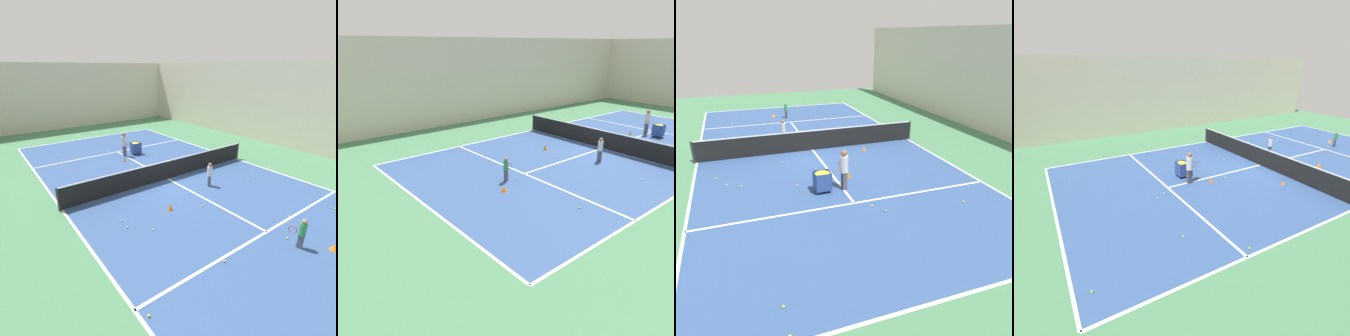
% 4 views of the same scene
% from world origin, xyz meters
% --- Properties ---
extents(ground_plane, '(36.39, 36.39, 0.00)m').
position_xyz_m(ground_plane, '(0.00, 0.00, 0.00)').
color(ground_plane, '#477F56').
extents(court_playing_area, '(11.20, 22.22, 0.00)m').
position_xyz_m(court_playing_area, '(0.00, 0.00, 0.00)').
color(court_playing_area, '#335189').
rests_on(court_playing_area, ground).
extents(line_baseline_near, '(11.20, 0.10, 0.00)m').
position_xyz_m(line_baseline_near, '(0.00, -11.11, 0.01)').
color(line_baseline_near, white).
rests_on(line_baseline_near, ground).
extents(line_sideline_left, '(0.10, 22.22, 0.00)m').
position_xyz_m(line_sideline_left, '(-5.60, 0.00, 0.01)').
color(line_sideline_left, white).
rests_on(line_sideline_left, ground).
extents(line_service_near, '(11.20, 0.10, 0.00)m').
position_xyz_m(line_service_near, '(0.00, -6.11, 0.01)').
color(line_service_near, white).
rests_on(line_service_near, ground).
extents(line_service_far, '(11.20, 0.10, 0.00)m').
position_xyz_m(line_service_far, '(0.00, 6.11, 0.01)').
color(line_service_far, white).
rests_on(line_service_far, ground).
extents(line_centre_service, '(0.10, 12.22, 0.00)m').
position_xyz_m(line_centre_service, '(0.00, 0.00, 0.01)').
color(line_centre_service, white).
rests_on(line_centre_service, ground).
extents(hall_enclosure_left, '(0.15, 32.69, 6.08)m').
position_xyz_m(hall_enclosure_left, '(-10.76, 0.00, 3.04)').
color(hall_enclosure_left, beige).
rests_on(hall_enclosure_left, ground).
extents(tennis_net, '(11.50, 0.10, 1.07)m').
position_xyz_m(tennis_net, '(0.00, 0.00, 0.55)').
color(tennis_net, '#2D2D33').
rests_on(tennis_net, ground).
extents(player_near_baseline, '(0.27, 0.55, 1.11)m').
position_xyz_m(player_near_baseline, '(0.08, -7.28, 0.63)').
color(player_near_baseline, '#4C4C56').
rests_on(player_near_baseline, ground).
extents(coach_at_net, '(0.34, 0.65, 1.63)m').
position_xyz_m(coach_at_net, '(-0.03, 4.90, 0.93)').
color(coach_at_net, '#4C4C56').
rests_on(coach_at_net, ground).
extents(child_midcourt, '(0.34, 0.34, 1.25)m').
position_xyz_m(child_midcourt, '(1.16, -1.95, 0.71)').
color(child_midcourt, '#4C4C56').
rests_on(child_midcourt, ground).
extents(ball_cart, '(0.63, 0.53, 0.84)m').
position_xyz_m(ball_cart, '(0.82, 4.85, 0.60)').
color(ball_cart, '#2D478C').
rests_on(ball_cart, ground).
extents(training_cone_0, '(0.27, 0.27, 0.22)m').
position_xyz_m(training_cone_0, '(0.88, -8.05, 0.11)').
color(training_cone_0, orange).
rests_on(training_cone_0, ground).
extents(training_cone_1, '(0.22, 0.22, 0.30)m').
position_xyz_m(training_cone_1, '(-1.91, -2.72, 0.15)').
color(training_cone_1, orange).
rests_on(training_cone_1, ground).
extents(training_cone_2, '(0.18, 0.18, 0.30)m').
position_xyz_m(training_cone_2, '(-0.57, 3.94, 0.15)').
color(training_cone_2, orange).
rests_on(training_cone_2, ground).
extents(training_cone_3, '(0.19, 0.19, 0.21)m').
position_xyz_m(training_cone_3, '(-2.50, 0.95, 0.11)').
color(training_cone_3, orange).
rests_on(training_cone_3, ground).
extents(tennis_ball_0, '(0.07, 0.07, 0.07)m').
position_xyz_m(tennis_ball_0, '(1.65, 4.04, 0.04)').
color(tennis_ball_0, yellow).
rests_on(tennis_ball_0, ground).
extents(tennis_ball_1, '(0.07, 0.07, 0.07)m').
position_xyz_m(tennis_ball_1, '(0.20, -6.80, 0.04)').
color(tennis_ball_1, yellow).
rests_on(tennis_ball_1, ground).
extents(tennis_ball_3, '(0.07, 0.07, 0.07)m').
position_xyz_m(tennis_ball_3, '(-0.60, -3.34, 0.04)').
color(tennis_ball_3, yellow).
rests_on(tennis_ball_3, ground).
extents(tennis_ball_4, '(0.07, 0.07, 0.07)m').
position_xyz_m(tennis_ball_4, '(-3.31, -3.53, 0.04)').
color(tennis_ball_4, yellow).
rests_on(tennis_ball_4, ground).
extents(tennis_ball_5, '(0.07, 0.07, 0.07)m').
position_xyz_m(tennis_ball_5, '(-5.69, -11.42, 0.04)').
color(tennis_ball_5, yellow).
rests_on(tennis_ball_5, ground).
extents(tennis_ball_6, '(0.07, 0.07, 0.07)m').
position_xyz_m(tennis_ball_6, '(-5.41, -6.48, 0.04)').
color(tennis_ball_6, yellow).
rests_on(tennis_ball_6, ground).
extents(tennis_ball_7, '(0.07, 0.07, 0.07)m').
position_xyz_m(tennis_ball_7, '(1.62, -6.05, 0.04)').
color(tennis_ball_7, yellow).
rests_on(tennis_ball_7, ground).
extents(tennis_ball_8, '(0.07, 0.07, 0.07)m').
position_xyz_m(tennis_ball_8, '(3.91, -2.68, 0.04)').
color(tennis_ball_8, yellow).
rests_on(tennis_ball_8, ground).
extents(tennis_ball_10, '(0.07, 0.07, 0.07)m').
position_xyz_m(tennis_ball_10, '(-4.02, -2.83, 0.04)').
color(tennis_ball_10, yellow).
rests_on(tennis_ball_10, ground).
extents(tennis_ball_11, '(0.07, 0.07, 0.07)m').
position_xyz_m(tennis_ball_11, '(3.79, -6.88, 0.04)').
color(tennis_ball_11, yellow).
rests_on(tennis_ball_11, ground).
extents(tennis_ball_12, '(0.07, 0.07, 0.07)m').
position_xyz_m(tennis_ball_12, '(-4.60, 10.64, 0.04)').
color(tennis_ball_12, yellow).
rests_on(tennis_ball_12, ground).
extents(tennis_ball_14, '(0.07, 0.07, 0.07)m').
position_xyz_m(tennis_ball_14, '(-0.50, 3.00, 0.04)').
color(tennis_ball_14, yellow).
rests_on(tennis_ball_14, ground).
extents(tennis_ball_16, '(0.07, 0.07, 0.07)m').
position_xyz_m(tennis_ball_16, '(-3.97, -2.28, 0.04)').
color(tennis_ball_16, yellow).
rests_on(tennis_ball_16, ground).
extents(tennis_ball_17, '(0.07, 0.07, 0.07)m').
position_xyz_m(tennis_ball_17, '(-0.50, 6.56, 0.04)').
color(tennis_ball_17, yellow).
rests_on(tennis_ball_17, ground).
extents(tennis_ball_18, '(0.07, 0.07, 0.07)m').
position_xyz_m(tennis_ball_18, '(-3.73, 7.37, 0.04)').
color(tennis_ball_18, yellow).
rests_on(tennis_ball_18, ground).
extents(tennis_ball_19, '(0.07, 0.07, 0.07)m').
position_xyz_m(tennis_ball_19, '(-5.34, 5.78, 0.04)').
color(tennis_ball_19, yellow).
rests_on(tennis_ball_19, ground).
extents(tennis_ball_20, '(0.07, 0.07, 0.07)m').
position_xyz_m(tennis_ball_20, '(-0.80, 7.02, 0.04)').
color(tennis_ball_20, yellow).
rests_on(tennis_ball_20, ground).
extents(tennis_ball_21, '(0.07, 0.07, 0.07)m').
position_xyz_m(tennis_ball_21, '(1.80, 1.30, 0.04)').
color(tennis_ball_21, yellow).
rests_on(tennis_ball_21, ground).
extents(tennis_ball_23, '(0.07, 0.07, 0.07)m').
position_xyz_m(tennis_ball_23, '(-2.47, -6.27, 0.04)').
color(tennis_ball_23, yellow).
rests_on(tennis_ball_23, ground).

